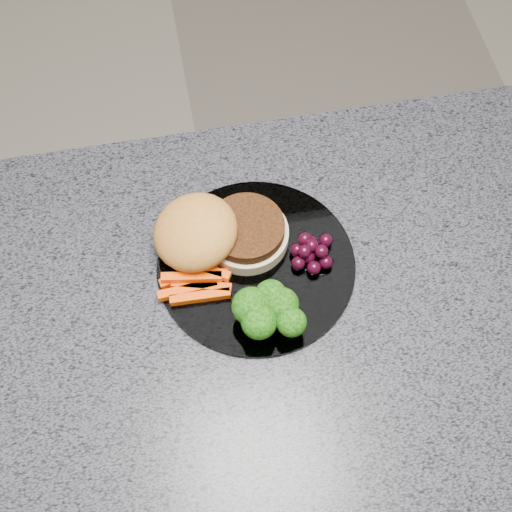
{
  "coord_description": "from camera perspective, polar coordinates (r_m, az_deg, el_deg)",
  "views": [
    {
      "loc": [
        -0.07,
        -0.37,
        1.72
      ],
      "look_at": [
        0.01,
        0.06,
        0.93
      ],
      "focal_mm": 50.0,
      "sensor_mm": 36.0,
      "label": 1
    }
  ],
  "objects": [
    {
      "name": "island_cabinet",
      "position": [
        1.35,
        0.05,
        -12.73
      ],
      "size": [
        1.2,
        0.6,
        0.86
      ],
      "primitive_type": "cube",
      "color": "brown",
      "rests_on": "ground"
    },
    {
      "name": "plate",
      "position": [
        0.93,
        0.0,
        -0.69
      ],
      "size": [
        0.26,
        0.26,
        0.01
      ],
      "primitive_type": "cylinder",
      "color": "white",
      "rests_on": "countertop"
    },
    {
      "name": "broccoli",
      "position": [
        0.86,
        0.93,
        -4.34
      ],
      "size": [
        0.09,
        0.08,
        0.06
      ],
      "rotation": [
        0.0,
        0.0,
        -0.28
      ],
      "color": "olive",
      "rests_on": "plate"
    },
    {
      "name": "carrot_sticks",
      "position": [
        0.91,
        -4.85,
        -2.04
      ],
      "size": [
        0.1,
        0.06,
        0.02
      ],
      "rotation": [
        0.0,
        0.0,
        -0.42
      ],
      "color": "#FA4C04",
      "rests_on": "plate"
    },
    {
      "name": "grape_bunch",
      "position": [
        0.93,
        4.51,
        0.34
      ],
      "size": [
        0.06,
        0.06,
        0.03
      ],
      "rotation": [
        0.0,
        0.0,
        0.08
      ],
      "color": "black",
      "rests_on": "plate"
    },
    {
      "name": "room",
      "position": [
        0.53,
        0.13,
        16.38
      ],
      "size": [
        4.02,
        4.02,
        2.7
      ],
      "color": "#9D9584",
      "rests_on": "ground"
    },
    {
      "name": "countertop",
      "position": [
        0.92,
        0.07,
        -4.86
      ],
      "size": [
        1.2,
        0.6,
        0.04
      ],
      "primitive_type": "cube",
      "color": "#4C4C56",
      "rests_on": "island_cabinet"
    },
    {
      "name": "burger",
      "position": [
        0.92,
        -3.39,
        1.77
      ],
      "size": [
        0.19,
        0.13,
        0.06
      ],
      "rotation": [
        0.0,
        0.0,
        0.13
      ],
      "color": "beige",
      "rests_on": "plate"
    }
  ]
}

